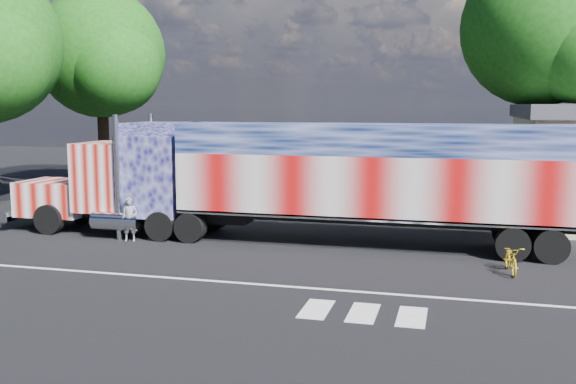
% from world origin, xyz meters
% --- Properties ---
extents(ground, '(100.00, 100.00, 0.00)m').
position_xyz_m(ground, '(0.00, 0.00, 0.00)').
color(ground, black).
extents(lane_markings, '(30.00, 2.67, 0.01)m').
position_xyz_m(lane_markings, '(1.71, -3.77, 0.01)').
color(lane_markings, silver).
rests_on(lane_markings, ground).
extents(semi_truck, '(22.57, 3.56, 4.81)m').
position_xyz_m(semi_truck, '(0.55, 3.10, 2.48)').
color(semi_truck, black).
rests_on(semi_truck, ground).
extents(coach_bus, '(11.51, 2.68, 3.35)m').
position_xyz_m(coach_bus, '(-2.65, 11.00, 1.74)').
color(coach_bus, silver).
rests_on(coach_bus, ground).
extents(woman, '(0.71, 0.56, 1.69)m').
position_xyz_m(woman, '(-5.86, 1.50, 0.84)').
color(woman, slate).
rests_on(woman, ground).
extents(bicycle, '(0.75, 1.72, 0.87)m').
position_xyz_m(bicycle, '(7.88, 0.26, 0.44)').
color(bicycle, gold).
rests_on(bicycle, ground).
extents(tree_ne_a, '(8.46, 8.05, 13.13)m').
position_xyz_m(tree_ne_a, '(10.21, 15.65, 9.03)').
color(tree_ne_a, black).
rests_on(tree_ne_a, ground).
extents(tree_nw_a, '(8.45, 8.05, 12.43)m').
position_xyz_m(tree_nw_a, '(-15.63, 16.45, 8.34)').
color(tree_nw_a, black).
rests_on(tree_nw_a, ground).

